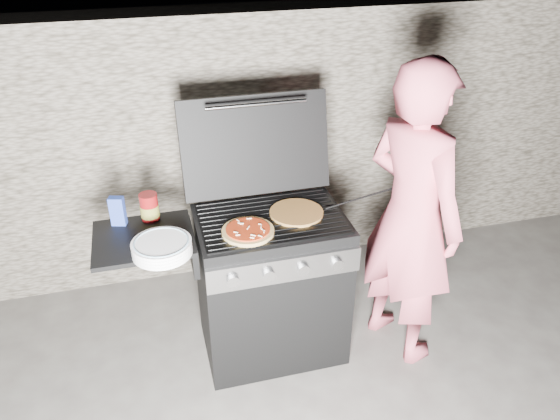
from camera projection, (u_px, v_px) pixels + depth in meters
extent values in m
plane|color=#423D39|center=(272.00, 344.00, 3.37)|extent=(50.00, 50.00, 0.00)
cube|color=gray|center=(234.00, 144.00, 3.79)|extent=(8.00, 0.35, 1.80)
cylinder|color=gold|center=(296.00, 213.00, 2.94)|extent=(0.36, 0.36, 0.02)
cylinder|color=maroon|center=(149.00, 207.00, 2.87)|extent=(0.10, 0.10, 0.15)
cube|color=#233B95|center=(118.00, 211.00, 2.83)|extent=(0.08, 0.06, 0.16)
cylinder|color=white|center=(162.00, 248.00, 2.62)|extent=(0.33, 0.33, 0.07)
imported|color=#D15769|center=(411.00, 217.00, 2.97)|extent=(0.62, 0.75, 1.77)
cylinder|color=black|center=(360.00, 199.00, 3.00)|extent=(0.40, 0.01, 0.08)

